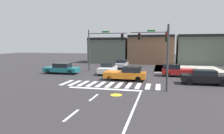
{
  "coord_description": "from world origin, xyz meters",
  "views": [
    {
      "loc": [
        4.86,
        -23.81,
        4.03
      ],
      "look_at": [
        -0.73,
        -0.53,
        1.32
      ],
      "focal_mm": 32.58,
      "sensor_mm": 36.0,
      "label": 1
    }
  ],
  "objects_px": {
    "traffic_signal_southeast": "(167,44)",
    "traffic_signal_northwest": "(103,43)",
    "car_black": "(204,77)",
    "traffic_signal_northeast": "(155,43)",
    "car_white": "(108,68)",
    "car_teal": "(62,68)",
    "car_red": "(177,70)",
    "car_orange": "(127,74)",
    "car_silver": "(122,64)"
  },
  "relations": [
    {
      "from": "car_teal",
      "to": "car_red",
      "type": "bearing_deg",
      "value": 4.73
    },
    {
      "from": "traffic_signal_southeast",
      "to": "car_orange",
      "type": "height_order",
      "value": "traffic_signal_southeast"
    },
    {
      "from": "car_red",
      "to": "car_silver",
      "type": "height_order",
      "value": "car_red"
    },
    {
      "from": "car_teal",
      "to": "traffic_signal_northwest",
      "type": "bearing_deg",
      "value": 39.31
    },
    {
      "from": "traffic_signal_northwest",
      "to": "car_white",
      "type": "distance_m",
      "value": 4.53
    },
    {
      "from": "traffic_signal_southeast",
      "to": "car_silver",
      "type": "xyz_separation_m",
      "value": [
        -6.92,
        13.58,
        -3.26
      ]
    },
    {
      "from": "car_red",
      "to": "car_white",
      "type": "bearing_deg",
      "value": 179.67
    },
    {
      "from": "traffic_signal_northwest",
      "to": "traffic_signal_northeast",
      "type": "bearing_deg",
      "value": 5.5
    },
    {
      "from": "car_orange",
      "to": "car_silver",
      "type": "relative_size",
      "value": 1.06
    },
    {
      "from": "traffic_signal_southeast",
      "to": "car_teal",
      "type": "bearing_deg",
      "value": 68.54
    },
    {
      "from": "car_white",
      "to": "car_teal",
      "type": "xyz_separation_m",
      "value": [
        -6.15,
        -1.31,
        -0.04
      ]
    },
    {
      "from": "traffic_signal_southeast",
      "to": "car_black",
      "type": "distance_m",
      "value": 5.3
    },
    {
      "from": "traffic_signal_southeast",
      "to": "car_red",
      "type": "distance_m",
      "value": 7.51
    },
    {
      "from": "traffic_signal_northeast",
      "to": "car_white",
      "type": "relative_size",
      "value": 1.33
    },
    {
      "from": "traffic_signal_southeast",
      "to": "car_orange",
      "type": "relative_size",
      "value": 1.25
    },
    {
      "from": "traffic_signal_northeast",
      "to": "car_orange",
      "type": "relative_size",
      "value": 1.32
    },
    {
      "from": "traffic_signal_northeast",
      "to": "car_black",
      "type": "xyz_separation_m",
      "value": [
        5.13,
        -8.06,
        -3.48
      ]
    },
    {
      "from": "traffic_signal_northwest",
      "to": "car_black",
      "type": "distance_m",
      "value": 15.03
    },
    {
      "from": "traffic_signal_southeast",
      "to": "traffic_signal_northwest",
      "type": "relative_size",
      "value": 0.93
    },
    {
      "from": "traffic_signal_northwest",
      "to": "car_teal",
      "type": "bearing_deg",
      "value": -140.69
    },
    {
      "from": "car_white",
      "to": "car_teal",
      "type": "height_order",
      "value": "car_white"
    },
    {
      "from": "car_black",
      "to": "traffic_signal_northwest",
      "type": "bearing_deg",
      "value": -30.11
    },
    {
      "from": "traffic_signal_northeast",
      "to": "car_black",
      "type": "distance_m",
      "value": 10.17
    },
    {
      "from": "car_silver",
      "to": "traffic_signal_southeast",
      "type": "bearing_deg",
      "value": 27.01
    },
    {
      "from": "car_orange",
      "to": "traffic_signal_northwest",
      "type": "bearing_deg",
      "value": -55.36
    },
    {
      "from": "car_white",
      "to": "car_orange",
      "type": "distance_m",
      "value": 5.38
    },
    {
      "from": "traffic_signal_southeast",
      "to": "traffic_signal_northwest",
      "type": "xyz_separation_m",
      "value": [
        -8.92,
        9.22,
        0.21
      ]
    },
    {
      "from": "traffic_signal_northeast",
      "to": "car_teal",
      "type": "relative_size",
      "value": 1.28
    },
    {
      "from": "car_black",
      "to": "traffic_signal_northeast",
      "type": "bearing_deg",
      "value": -57.54
    },
    {
      "from": "car_black",
      "to": "car_white",
      "type": "bearing_deg",
      "value": -23.08
    },
    {
      "from": "traffic_signal_southeast",
      "to": "car_red",
      "type": "bearing_deg",
      "value": -12.75
    },
    {
      "from": "car_black",
      "to": "car_silver",
      "type": "relative_size",
      "value": 1.04
    },
    {
      "from": "traffic_signal_northwest",
      "to": "car_silver",
      "type": "relative_size",
      "value": 1.43
    },
    {
      "from": "car_red",
      "to": "car_silver",
      "type": "relative_size",
      "value": 0.99
    },
    {
      "from": "car_teal",
      "to": "car_red",
      "type": "xyz_separation_m",
      "value": [
        15.13,
        1.25,
        0.04
      ]
    },
    {
      "from": "traffic_signal_northeast",
      "to": "car_silver",
      "type": "distance_m",
      "value": 7.48
    },
    {
      "from": "car_teal",
      "to": "car_red",
      "type": "height_order",
      "value": "car_red"
    },
    {
      "from": "car_white",
      "to": "car_red",
      "type": "distance_m",
      "value": 8.98
    },
    {
      "from": "car_white",
      "to": "traffic_signal_southeast",
      "type": "bearing_deg",
      "value": 48.31
    },
    {
      "from": "traffic_signal_southeast",
      "to": "traffic_signal_northwest",
      "type": "bearing_deg",
      "value": 44.04
    },
    {
      "from": "car_teal",
      "to": "car_orange",
      "type": "bearing_deg",
      "value": -17.44
    },
    {
      "from": "car_white",
      "to": "car_teal",
      "type": "bearing_deg",
      "value": -78.02
    },
    {
      "from": "traffic_signal_northwest",
      "to": "traffic_signal_southeast",
      "type": "bearing_deg",
      "value": -45.96
    },
    {
      "from": "car_orange",
      "to": "traffic_signal_northeast",
      "type": "bearing_deg",
      "value": -110.42
    },
    {
      "from": "car_silver",
      "to": "traffic_signal_northwest",
      "type": "bearing_deg",
      "value": -24.61
    },
    {
      "from": "car_teal",
      "to": "car_orange",
      "type": "xyz_separation_m",
      "value": [
        9.43,
        -2.96,
        0.01
      ]
    },
    {
      "from": "car_black",
      "to": "traffic_signal_southeast",
      "type": "bearing_deg",
      "value": 26.8
    },
    {
      "from": "car_red",
      "to": "car_silver",
      "type": "distance_m",
      "value": 10.93
    },
    {
      "from": "car_red",
      "to": "car_teal",
      "type": "bearing_deg",
      "value": -175.27
    },
    {
      "from": "car_teal",
      "to": "car_orange",
      "type": "distance_m",
      "value": 9.89
    }
  ]
}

